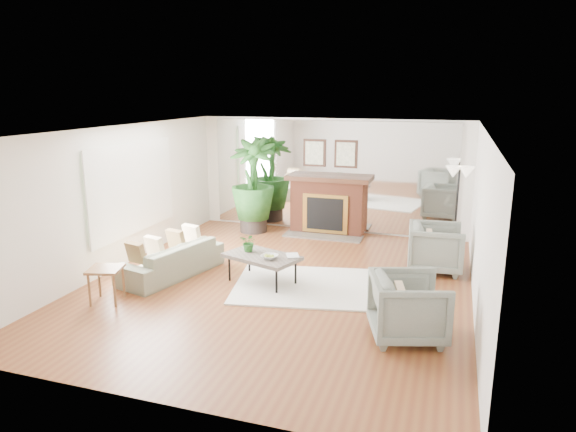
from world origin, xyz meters
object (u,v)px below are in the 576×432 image
(sofa, at_px, (171,259))
(armchair_back, at_px, (435,248))
(armchair_front, at_px, (408,307))
(floor_lamp, at_px, (459,179))
(fireplace, at_px, (327,204))
(potted_ficus, at_px, (253,183))
(coffee_table, at_px, (262,257))
(side_table, at_px, (106,273))

(sofa, distance_m, armchair_back, 4.57)
(armchair_front, relative_size, floor_lamp, 0.55)
(fireplace, height_order, potted_ficus, potted_ficus)
(sofa, height_order, armchair_back, armchair_back)
(armchair_back, relative_size, floor_lamp, 0.55)
(coffee_table, height_order, side_table, side_table)
(side_table, height_order, floor_lamp, floor_lamp)
(coffee_table, height_order, sofa, sofa)
(fireplace, distance_m, side_table, 5.23)
(fireplace, bearing_deg, potted_ficus, -166.88)
(potted_ficus, relative_size, floor_lamp, 1.25)
(fireplace, xyz_separation_m, armchair_back, (2.38, -1.81, -0.24))
(coffee_table, xyz_separation_m, potted_ficus, (-1.32, 2.92, 0.67))
(armchair_front, distance_m, floor_lamp, 4.31)
(armchair_back, bearing_deg, fireplace, 48.08)
(armchair_front, distance_m, potted_ficus, 5.65)
(sofa, distance_m, armchair_front, 4.20)
(armchair_back, xyz_separation_m, armchair_front, (-0.22, -2.71, -0.00))
(coffee_table, bearing_deg, armchair_back, 29.03)
(coffee_table, relative_size, sofa, 0.71)
(coffee_table, relative_size, side_table, 2.35)
(side_table, distance_m, potted_ficus, 4.45)
(floor_lamp, bearing_deg, armchair_front, -97.32)
(armchair_front, height_order, potted_ficus, potted_ficus)
(fireplace, distance_m, floor_lamp, 2.83)
(potted_ficus, bearing_deg, coffee_table, -65.72)
(fireplace, height_order, armchair_front, fireplace)
(side_table, relative_size, potted_ficus, 0.28)
(floor_lamp, bearing_deg, armchair_back, -102.37)
(fireplace, xyz_separation_m, side_table, (-2.21, -4.73, -0.21))
(side_table, bearing_deg, coffee_table, 36.74)
(armchair_front, relative_size, side_table, 1.59)
(sofa, bearing_deg, floor_lamp, 138.05)
(potted_ficus, height_order, floor_lamp, potted_ficus)
(coffee_table, relative_size, potted_ficus, 0.66)
(armchair_front, bearing_deg, side_table, 75.26)
(armchair_front, bearing_deg, sofa, 57.40)
(fireplace, bearing_deg, sofa, -118.80)
(fireplace, distance_m, armchair_back, 3.00)
(armchair_front, distance_m, side_table, 4.38)
(fireplace, xyz_separation_m, coffee_table, (-0.28, -3.29, -0.22))
(sofa, bearing_deg, armchair_front, 89.15)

